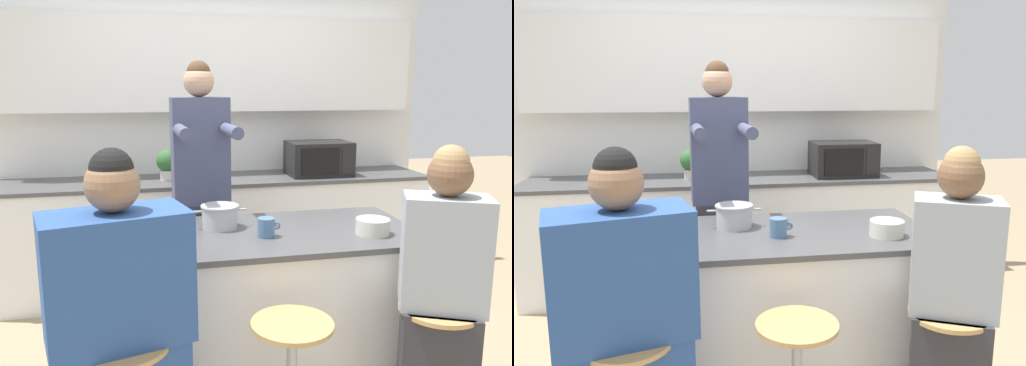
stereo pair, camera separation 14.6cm
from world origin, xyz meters
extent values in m
cube|color=silver|center=(0.00, 1.79, 1.35)|extent=(3.70, 0.06, 2.70)
cube|color=white|center=(0.00, 1.68, 1.83)|extent=(3.41, 0.16, 0.75)
cube|color=white|center=(0.00, 1.45, 0.45)|extent=(3.41, 0.60, 0.90)
cube|color=#4C4C4F|center=(0.00, 1.45, 0.91)|extent=(3.44, 0.63, 0.03)
cube|color=white|center=(0.00, 0.00, 0.46)|extent=(1.66, 0.76, 0.80)
cube|color=#4C4C4F|center=(0.00, 0.00, 0.88)|extent=(1.70, 0.80, 0.03)
cylinder|color=tan|center=(-0.68, -0.65, 0.67)|extent=(0.35, 0.35, 0.02)
cylinder|color=tan|center=(0.00, -0.62, 0.67)|extent=(0.35, 0.35, 0.02)
cylinder|color=tan|center=(0.68, -0.63, 0.67)|extent=(0.35, 0.35, 0.02)
cube|color=#383842|center=(-0.24, 0.59, 0.47)|extent=(0.30, 0.23, 0.93)
cube|color=#474C6B|center=(-0.24, 0.59, 1.26)|extent=(0.35, 0.23, 0.65)
cylinder|color=#474C6B|center=(-0.37, 0.30, 1.40)|extent=(0.08, 0.36, 0.07)
cylinder|color=#474C6B|center=(-0.09, 0.31, 1.40)|extent=(0.08, 0.36, 0.07)
sphere|color=tan|center=(-0.24, 0.59, 1.68)|extent=(0.19, 0.19, 0.19)
sphere|color=#513823|center=(-0.24, 0.59, 1.73)|extent=(0.15, 0.15, 0.15)
cube|color=#2D5193|center=(-0.69, -0.62, 0.94)|extent=(0.59, 0.41, 0.51)
sphere|color=#936B4C|center=(-0.69, -0.62, 1.30)|extent=(0.25, 0.25, 0.20)
sphere|color=black|center=(-0.69, -0.62, 1.35)|extent=(0.20, 0.20, 0.16)
cube|color=#9EA8B2|center=(0.69, -0.62, 0.93)|extent=(0.42, 0.35, 0.51)
sphere|color=brown|center=(0.69, -0.62, 1.28)|extent=(0.25, 0.25, 0.19)
sphere|color=#A37F51|center=(0.69, -0.62, 1.33)|extent=(0.20, 0.20, 0.15)
cylinder|color=#B7BABC|center=(-0.19, 0.13, 0.95)|extent=(0.20, 0.20, 0.12)
cylinder|color=#B7BABC|center=(-0.19, 0.13, 1.01)|extent=(0.21, 0.21, 0.01)
cylinder|color=#B7BABC|center=(-0.31, 0.13, 0.99)|extent=(0.05, 0.01, 0.01)
cylinder|color=#B7BABC|center=(-0.07, 0.13, 0.99)|extent=(0.05, 0.01, 0.01)
cylinder|color=silver|center=(0.57, -0.16, 0.93)|extent=(0.17, 0.17, 0.08)
cylinder|color=#4C7099|center=(-0.53, 0.09, 0.93)|extent=(0.07, 0.07, 0.09)
torus|color=#4C7099|center=(-0.48, 0.09, 0.94)|extent=(0.04, 0.01, 0.04)
cylinder|color=#4C7099|center=(0.02, -0.09, 0.94)|extent=(0.09, 0.09, 0.10)
torus|color=#4C7099|center=(0.07, -0.09, 0.95)|extent=(0.04, 0.01, 0.04)
cube|color=black|center=(0.83, 1.41, 1.07)|extent=(0.51, 0.35, 0.28)
cube|color=black|center=(0.78, 1.24, 1.07)|extent=(0.32, 0.01, 0.21)
cube|color=black|center=(1.01, 1.24, 1.07)|extent=(0.09, 0.01, 0.22)
cylinder|color=beige|center=(-0.41, 1.45, 0.97)|extent=(0.12, 0.12, 0.08)
sphere|color=#336633|center=(-0.41, 1.45, 1.08)|extent=(0.18, 0.18, 0.18)
camera|label=1|loc=(-0.57, -2.48, 1.65)|focal=35.00mm
camera|label=2|loc=(-0.42, -2.51, 1.65)|focal=35.00mm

